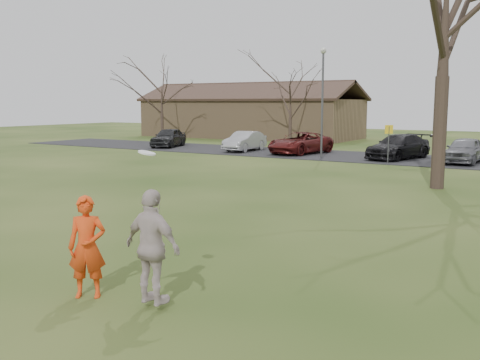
{
  "coord_description": "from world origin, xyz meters",
  "views": [
    {
      "loc": [
        6.43,
        -6.36,
        3.23
      ],
      "look_at": [
        0.0,
        4.0,
        1.5
      ],
      "focal_mm": 40.8,
      "sensor_mm": 36.0,
      "label": 1
    }
  ],
  "objects_px": {
    "car_4": "(465,150)",
    "lamp_post": "(323,89)",
    "car_0": "(168,137)",
    "catching_play": "(153,247)",
    "car_3": "(398,147)",
    "car_1": "(245,141)",
    "building": "(250,117)",
    "player_defender": "(87,247)",
    "car_2": "(300,143)"
  },
  "relations": [
    {
      "from": "car_1",
      "to": "car_3",
      "type": "xyz_separation_m",
      "value": [
        10.17,
        0.25,
        0.04
      ]
    },
    {
      "from": "player_defender",
      "to": "car_4",
      "type": "bearing_deg",
      "value": 52.29
    },
    {
      "from": "player_defender",
      "to": "lamp_post",
      "type": "bearing_deg",
      "value": 70.13
    },
    {
      "from": "car_0",
      "to": "car_1",
      "type": "relative_size",
      "value": 1.02
    },
    {
      "from": "car_3",
      "to": "car_4",
      "type": "xyz_separation_m",
      "value": [
        3.62,
        -0.31,
        -0.0
      ]
    },
    {
      "from": "car_0",
      "to": "building",
      "type": "distance_m",
      "value": 13.42
    },
    {
      "from": "lamp_post",
      "to": "player_defender",
      "type": "bearing_deg",
      "value": -76.08
    },
    {
      "from": "lamp_post",
      "to": "car_4",
      "type": "bearing_deg",
      "value": 16.1
    },
    {
      "from": "car_4",
      "to": "lamp_post",
      "type": "height_order",
      "value": "lamp_post"
    },
    {
      "from": "car_1",
      "to": "car_4",
      "type": "distance_m",
      "value": 13.78
    },
    {
      "from": "player_defender",
      "to": "car_4",
      "type": "height_order",
      "value": "player_defender"
    },
    {
      "from": "car_2",
      "to": "lamp_post",
      "type": "distance_m",
      "value": 4.74
    },
    {
      "from": "car_4",
      "to": "building",
      "type": "height_order",
      "value": "building"
    },
    {
      "from": "player_defender",
      "to": "car_3",
      "type": "relative_size",
      "value": 0.36
    },
    {
      "from": "car_0",
      "to": "building",
      "type": "bearing_deg",
      "value": 76.19
    },
    {
      "from": "player_defender",
      "to": "car_2",
      "type": "xyz_separation_m",
      "value": [
        -8.11,
        25.12,
        -0.14
      ]
    },
    {
      "from": "car_3",
      "to": "car_0",
      "type": "bearing_deg",
      "value": -163.91
    },
    {
      "from": "car_0",
      "to": "building",
      "type": "height_order",
      "value": "building"
    },
    {
      "from": "player_defender",
      "to": "catching_play",
      "type": "relative_size",
      "value": 0.71
    },
    {
      "from": "car_0",
      "to": "car_1",
      "type": "distance_m",
      "value": 6.52
    },
    {
      "from": "car_2",
      "to": "car_4",
      "type": "bearing_deg",
      "value": 8.16
    },
    {
      "from": "car_1",
      "to": "car_2",
      "type": "relative_size",
      "value": 0.81
    },
    {
      "from": "car_3",
      "to": "catching_play",
      "type": "bearing_deg",
      "value": -67.46
    },
    {
      "from": "car_0",
      "to": "lamp_post",
      "type": "distance_m",
      "value": 13.54
    },
    {
      "from": "car_0",
      "to": "car_2",
      "type": "bearing_deg",
      "value": -17.02
    },
    {
      "from": "car_4",
      "to": "building",
      "type": "relative_size",
      "value": 0.2
    },
    {
      "from": "car_2",
      "to": "building",
      "type": "xyz_separation_m",
      "value": [
        -11.52,
        13.11,
        1.22
      ]
    },
    {
      "from": "car_3",
      "to": "building",
      "type": "bearing_deg",
      "value": 158.79
    },
    {
      "from": "car_1",
      "to": "car_2",
      "type": "distance_m",
      "value": 3.98
    },
    {
      "from": "car_4",
      "to": "lamp_post",
      "type": "bearing_deg",
      "value": -161.34
    },
    {
      "from": "car_3",
      "to": "car_2",
      "type": "bearing_deg",
      "value": -164.49
    },
    {
      "from": "car_1",
      "to": "catching_play",
      "type": "bearing_deg",
      "value": -64.51
    },
    {
      "from": "car_0",
      "to": "catching_play",
      "type": "bearing_deg",
      "value": -69.43
    },
    {
      "from": "player_defender",
      "to": "car_0",
      "type": "bearing_deg",
      "value": 92.98
    },
    {
      "from": "car_0",
      "to": "catching_play",
      "type": "height_order",
      "value": "catching_play"
    },
    {
      "from": "car_4",
      "to": "lamp_post",
      "type": "xyz_separation_m",
      "value": [
        -7.33,
        -2.12,
        3.24
      ]
    },
    {
      "from": "car_0",
      "to": "lamp_post",
      "type": "height_order",
      "value": "lamp_post"
    },
    {
      "from": "player_defender",
      "to": "building",
      "type": "xyz_separation_m",
      "value": [
        -19.63,
        38.22,
        1.07
      ]
    },
    {
      "from": "car_4",
      "to": "lamp_post",
      "type": "distance_m",
      "value": 8.29
    },
    {
      "from": "player_defender",
      "to": "catching_play",
      "type": "distance_m",
      "value": 1.31
    },
    {
      "from": "car_0",
      "to": "car_2",
      "type": "distance_m",
      "value": 10.5
    },
    {
      "from": "car_3",
      "to": "catching_play",
      "type": "distance_m",
      "value": 25.21
    },
    {
      "from": "car_3",
      "to": "car_4",
      "type": "bearing_deg",
      "value": 10.35
    },
    {
      "from": "car_0",
      "to": "car_3",
      "type": "relative_size",
      "value": 0.85
    },
    {
      "from": "car_3",
      "to": "lamp_post",
      "type": "relative_size",
      "value": 0.76
    },
    {
      "from": "car_1",
      "to": "car_3",
      "type": "relative_size",
      "value": 0.83
    },
    {
      "from": "car_3",
      "to": "catching_play",
      "type": "relative_size",
      "value": 1.97
    },
    {
      "from": "car_4",
      "to": "car_1",
      "type": "bearing_deg",
      "value": -177.66
    },
    {
      "from": "car_1",
      "to": "player_defender",
      "type": "bearing_deg",
      "value": -67.02
    },
    {
      "from": "catching_play",
      "to": "lamp_post",
      "type": "distance_m",
      "value": 23.8
    }
  ]
}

